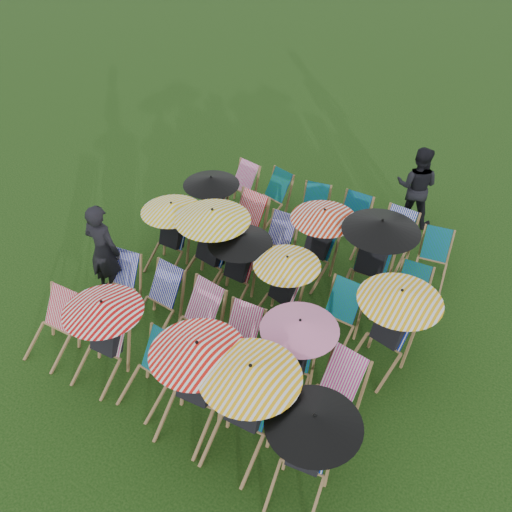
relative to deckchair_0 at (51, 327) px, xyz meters
The scene contains 33 objects.
ground 3.13m from the deckchair_0, 48.83° to the left, with size 100.00×100.00×0.00m, color black.
deckchair_0 is the anchor object (origin of this frame).
deckchair_1 0.98m from the deckchair_0, ahead, with size 1.08×1.15×1.28m.
deckchair_2 1.75m from the deckchair_0, ahead, with size 0.63×0.85×0.90m.
deckchair_3 2.54m from the deckchair_0, ahead, with size 1.19×1.27×1.41m.
deckchair_4 3.26m from the deckchair_0, ahead, with size 1.21×1.28×1.43m.
deckchair_5 4.14m from the deckchair_0, ahead, with size 1.09×1.17×1.29m.
deckchair_6 1.26m from the deckchair_0, 85.18° to the left, with size 0.67×0.84×0.82m.
deckchair_7 1.53m from the deckchair_0, 53.47° to the left, with size 0.64×0.88×0.92m.
deckchair_8 2.04m from the deckchair_0, 34.40° to the left, with size 0.74×0.97×0.99m.
deckchair_9 2.70m from the deckchair_0, 26.48° to the left, with size 0.66×0.88×0.90m.
deckchair_10 3.53m from the deckchair_0, 21.82° to the left, with size 1.04×1.13×1.23m.
deckchair_11 4.12m from the deckchair_0, 16.35° to the left, with size 0.71×0.92×0.93m.
deckchair_12 2.51m from the deckchair_0, 87.24° to the left, with size 1.03×1.09×1.23m.
deckchair_13 2.67m from the deckchair_0, 68.48° to the left, with size 1.21×1.28×1.43m.
deckchair_14 2.89m from the deckchair_0, 57.53° to the left, with size 1.02×1.05×1.21m.
deckchair_15 3.40m from the deckchair_0, 44.65° to the left, with size 1.01×1.08×1.20m.
deckchair_16 4.15m from the deckchair_0, 36.15° to the left, with size 0.60×0.83×0.89m.
deckchair_17 4.80m from the deckchair_0, 30.20° to the left, with size 1.15×1.23×1.37m.
deckchair_18 3.58m from the deckchair_0, 87.99° to the left, with size 1.02×1.08×1.21m.
deckchair_19 3.61m from the deckchair_0, 75.34° to the left, with size 0.74×0.98×1.01m.
deckchair_20 3.86m from the deckchair_0, 64.86° to the left, with size 0.61×0.82×0.85m.
deckchair_21 4.34m from the deckchair_0, 57.04° to the left, with size 1.09×1.15×1.29m.
deckchair_22 4.95m from the deckchair_0, 47.55° to the left, with size 1.22×1.28×1.44m.
deckchair_23 5.36m from the deckchair_0, 40.76° to the left, with size 0.62×0.81×0.83m.
deckchair_24 4.61m from the deckchair_0, 89.21° to the left, with size 0.68×0.87×0.87m.
deckchair_25 4.78m from the deckchair_0, 80.86° to the left, with size 0.72×0.89×0.86m.
deckchair_26 5.03m from the deckchair_0, 70.62° to the left, with size 0.69×0.85×0.83m.
deckchair_27 5.31m from the deckchair_0, 62.59° to the left, with size 0.61×0.84×0.89m.
deckchair_28 5.67m from the deckchair_0, 54.51° to the left, with size 0.65×0.89×0.93m.
deckchair_29 6.14m from the deckchair_0, 48.79° to the left, with size 0.68×0.84×0.82m.
person_left 1.47m from the deckchair_0, 100.70° to the left, with size 0.61×0.40×1.68m, color black.
person_rear 6.82m from the deckchair_0, 62.44° to the left, with size 0.77×0.60×1.59m, color black.
Camera 1 is at (3.63, -5.53, 6.39)m, focal length 40.00 mm.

